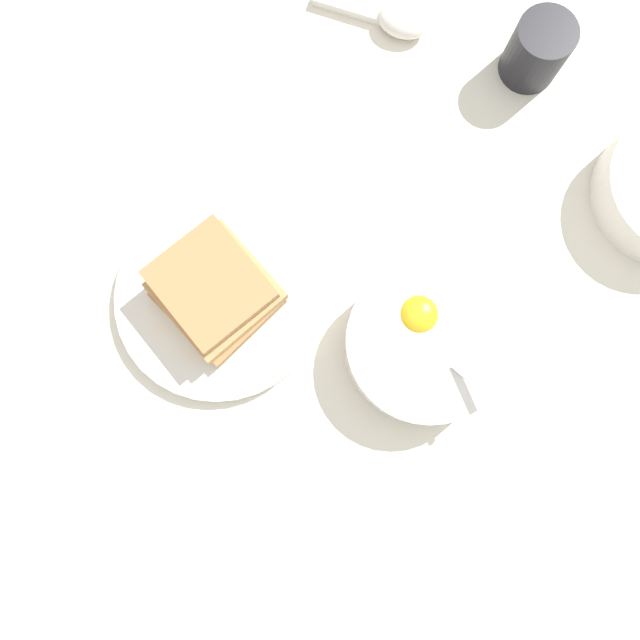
% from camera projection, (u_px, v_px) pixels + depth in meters
% --- Properties ---
extents(ground_plane, '(3.00, 3.00, 0.00)m').
position_uv_depth(ground_plane, '(462.00, 211.00, 0.68)').
color(ground_plane, silver).
extents(egg_bowl, '(0.16, 0.16, 0.08)m').
position_uv_depth(egg_bowl, '(424.00, 343.00, 0.63)').
color(egg_bowl, white).
rests_on(egg_bowl, ground_plane).
extents(toast_plate, '(0.22, 0.22, 0.02)m').
position_uv_depth(toast_plate, '(219.00, 298.00, 0.66)').
color(toast_plate, white).
rests_on(toast_plate, ground_plane).
extents(toast_sandwich, '(0.13, 0.13, 0.05)m').
position_uv_depth(toast_sandwich, '(215.00, 291.00, 0.62)').
color(toast_sandwich, tan).
rests_on(toast_sandwich, toast_plate).
extents(soup_spoon, '(0.14, 0.06, 0.03)m').
position_uv_depth(soup_spoon, '(394.00, 19.00, 0.70)').
color(soup_spoon, white).
rests_on(soup_spoon, ground_plane).
extents(drinking_cup, '(0.06, 0.06, 0.07)m').
position_uv_depth(drinking_cup, '(538.00, 50.00, 0.66)').
color(drinking_cup, black).
rests_on(drinking_cup, ground_plane).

